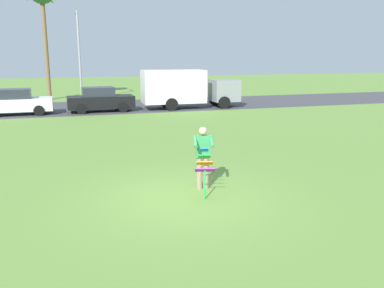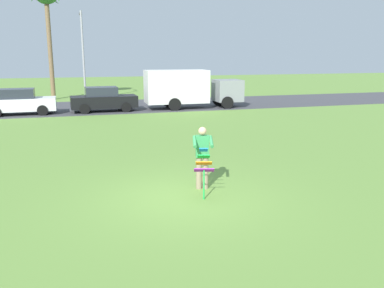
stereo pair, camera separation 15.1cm
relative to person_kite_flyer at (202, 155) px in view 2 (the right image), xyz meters
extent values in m
plane|color=olive|center=(-0.68, -0.54, -0.95)|extent=(120.00, 120.00, 0.00)
cube|color=#424247|center=(-0.68, 18.98, -0.95)|extent=(120.00, 8.00, 0.01)
cylinder|color=gray|center=(0.09, 0.00, -0.50)|extent=(0.16, 0.16, 0.90)
cylinder|color=gray|center=(-0.08, 0.04, -0.50)|extent=(0.16, 0.16, 0.90)
cube|color=#338C4C|center=(0.01, 0.02, 0.25)|extent=(0.40, 0.30, 0.60)
sphere|color=tan|center=(0.01, 0.02, 0.67)|extent=(0.22, 0.22, 0.22)
cylinder|color=#338C4C|center=(0.16, -0.27, 0.43)|extent=(0.23, 0.59, 0.24)
cylinder|color=#338C4C|center=(-0.27, -0.16, 0.43)|extent=(0.23, 0.59, 0.24)
cube|color=blue|center=(-0.08, -0.34, 0.24)|extent=(0.25, 0.20, 0.12)
cube|color=green|center=(-0.12, -0.50, 0.10)|extent=(0.35, 0.22, 0.12)
cube|color=orange|center=(-0.17, -0.66, -0.03)|extent=(0.44, 0.25, 0.12)
cube|color=purple|center=(-0.21, -0.81, -0.17)|extent=(0.53, 0.28, 0.12)
cylinder|color=green|center=(-0.21, -0.81, -0.56)|extent=(0.04, 0.04, 0.78)
cube|color=white|center=(-6.49, 16.58, -0.31)|extent=(4.23, 1.78, 0.76)
cube|color=#282D38|center=(-6.64, 16.58, 0.35)|extent=(2.04, 1.43, 0.60)
cylinder|color=black|center=(-5.20, 17.41, -0.63)|extent=(0.64, 0.23, 0.64)
cylinder|color=black|center=(-5.17, 15.79, -0.63)|extent=(0.64, 0.23, 0.64)
cylinder|color=black|center=(-7.80, 17.36, -0.63)|extent=(0.64, 0.23, 0.64)
cube|color=black|center=(-1.42, 16.58, -0.31)|extent=(4.25, 1.83, 0.76)
cube|color=#282D38|center=(-1.57, 16.57, 0.35)|extent=(2.06, 1.46, 0.60)
cylinder|color=black|center=(-0.14, 17.43, -0.63)|extent=(0.65, 0.24, 0.64)
cylinder|color=black|center=(-0.09, 15.81, -0.63)|extent=(0.65, 0.24, 0.64)
cylinder|color=black|center=(-2.74, 17.34, -0.63)|extent=(0.65, 0.24, 0.64)
cylinder|color=black|center=(-2.69, 15.73, -0.63)|extent=(0.65, 0.24, 0.64)
cube|color=gray|center=(7.16, 16.53, 0.22)|extent=(1.83, 1.93, 1.50)
cube|color=silver|center=(3.46, 16.59, 0.57)|extent=(4.23, 2.07, 2.20)
cylinder|color=black|center=(6.82, 17.45, -0.53)|extent=(0.84, 0.29, 0.84)
cylinder|color=black|center=(6.79, 15.61, -0.53)|extent=(0.84, 0.29, 0.84)
cylinder|color=black|center=(3.12, 17.52, -0.53)|extent=(0.84, 0.29, 0.84)
cylinder|color=black|center=(3.09, 15.68, -0.53)|extent=(0.84, 0.29, 0.84)
cylinder|color=brown|center=(-4.92, 25.27, 3.24)|extent=(0.36, 0.36, 8.39)
cylinder|color=#9E9EA3|center=(-2.37, 23.78, 2.55)|extent=(0.16, 0.16, 7.00)
cylinder|color=#9E9EA3|center=(-2.37, 24.48, 5.95)|extent=(0.10, 1.40, 0.10)
cube|color=#4C4C51|center=(-2.37, 25.13, 5.91)|extent=(0.24, 0.44, 0.16)
camera|label=1|loc=(-3.39, -10.03, 2.67)|focal=37.54mm
camera|label=2|loc=(-3.24, -10.07, 2.67)|focal=37.54mm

